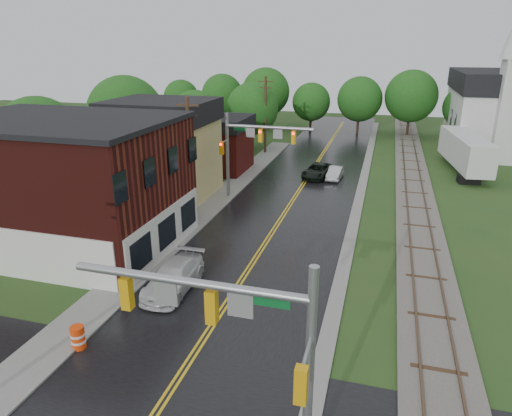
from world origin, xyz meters
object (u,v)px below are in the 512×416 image
at_px(sedan_silver, 335,173).
at_px(construction_barrel, 78,338).
at_px(brick_building, 64,183).
at_px(utility_pole_b, 190,156).
at_px(semi_trailer, 465,150).
at_px(utility_pole_c, 265,114).
at_px(suv_dark, 317,171).
at_px(church, 500,102).
at_px(pickup_white, 174,278).
at_px(tree_left_a, 41,141).
at_px(tree_left_b, 127,116).
at_px(traffic_signal_near, 237,327).
at_px(tree_left_e, 253,110).
at_px(tree_left_c, 196,118).
at_px(traffic_signal_far, 252,141).

xyz_separation_m(sedan_silver, construction_barrel, (-7.66, -29.62, -0.05)).
bearing_deg(brick_building, sedan_silver, 52.96).
bearing_deg(utility_pole_b, semi_trailer, 41.67).
distance_m(utility_pole_c, construction_barrel, 38.83).
xyz_separation_m(suv_dark, sedan_silver, (1.77, -0.09, -0.08)).
bearing_deg(brick_building, utility_pole_b, 50.93).
height_order(church, pickup_white, church).
relative_size(utility_pole_c, pickup_white, 1.80).
xyz_separation_m(church, tree_left_a, (-39.85, -31.84, -0.72)).
distance_m(tree_left_a, pickup_white, 20.27).
height_order(utility_pole_c, tree_left_a, utility_pole_c).
height_order(utility_pole_b, tree_left_b, tree_left_b).
distance_m(brick_building, tree_left_b, 17.80).
relative_size(tree_left_a, semi_trailer, 0.72).
xyz_separation_m(tree_left_b, pickup_white, (14.65, -20.71, -4.99)).
height_order(utility_pole_b, semi_trailer, utility_pole_b).
height_order(church, utility_pole_b, church).
bearing_deg(semi_trailer, traffic_signal_near, -106.36).
height_order(brick_building, suv_dark, brick_building).
xyz_separation_m(sedan_silver, pickup_white, (-5.86, -23.87, 0.14)).
height_order(pickup_white, semi_trailer, semi_trailer).
relative_size(brick_building, tree_left_b, 1.48).
height_order(brick_building, utility_pole_b, utility_pole_b).
xyz_separation_m(utility_pole_b, tree_left_e, (-2.05, 23.90, 0.09)).
relative_size(tree_left_e, pickup_white, 1.63).
bearing_deg(church, tree_left_c, -157.76).
bearing_deg(utility_pole_b, tree_left_b, 138.14).
bearing_deg(brick_building, semi_trailer, 43.85).
distance_m(tree_left_b, semi_trailer, 34.43).
xyz_separation_m(traffic_signal_near, construction_barrel, (-8.47, 3.44, -4.43)).
distance_m(tree_left_a, tree_left_e, 26.40).
distance_m(tree_left_b, suv_dark, 19.67).
height_order(suv_dark, sedan_silver, suv_dark).
distance_m(church, tree_left_b, 43.70).
height_order(utility_pole_c, tree_left_e, utility_pole_c).
distance_m(church, construction_barrel, 54.64).
height_order(utility_pole_b, construction_barrel, utility_pole_b).
distance_m(brick_building, traffic_signal_far, 15.03).
height_order(traffic_signal_near, utility_pole_c, utility_pole_c).
distance_m(utility_pole_b, tree_left_b, 14.87).
height_order(tree_left_b, suv_dark, tree_left_b).
xyz_separation_m(brick_building, tree_left_e, (3.64, 30.90, 0.66)).
height_order(utility_pole_c, tree_left_c, utility_pole_c).
bearing_deg(semi_trailer, tree_left_a, -150.74).
distance_m(utility_pole_b, utility_pole_c, 22.00).
relative_size(pickup_white, semi_trailer, 0.41).
bearing_deg(traffic_signal_near, brick_building, 140.83).
xyz_separation_m(brick_building, construction_barrel, (7.48, -9.56, -3.61)).
distance_m(tree_left_e, sedan_silver, 16.36).
relative_size(brick_building, church, 0.71).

